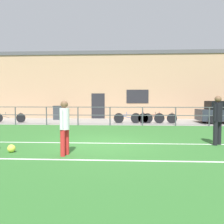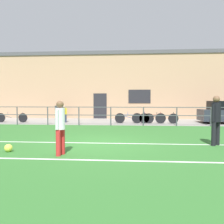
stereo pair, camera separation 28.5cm
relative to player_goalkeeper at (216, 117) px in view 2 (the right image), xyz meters
The scene contains 15 objects.
ground 4.31m from the player_goalkeeper, behind, with size 60.00×44.00×0.04m, color #33702D.
field_line_touchline 4.31m from the player_goalkeeper, behind, with size 36.00×0.11×0.00m, color white.
field_line_hash 4.90m from the player_goalkeeper, 150.83° to the right, with size 36.00×0.11×0.00m, color white.
pavement_strip 9.53m from the player_goalkeeper, 116.24° to the left, with size 48.00×5.00×0.02m, color gray.
perimeter_fence 7.33m from the player_goalkeeper, 124.92° to the left, with size 36.07×0.07×1.15m.
clubhouse_facade 13.03m from the player_goalkeeper, 108.96° to the left, with size 28.00×2.56×5.60m.
player_goalkeeper is the anchor object (origin of this frame).
player_winger 5.31m from the player_goalkeeper, 159.61° to the right, with size 0.28×0.42×1.57m.
soccer_ball_match 6.93m from the player_goalkeeper, 166.77° to the right, with size 0.24×0.24×0.24m, color #E5E04C.
spectator_child 10.56m from the player_goalkeeper, 135.37° to the left, with size 0.32×0.20×1.17m.
bicycle_parked_1 7.78m from the player_goalkeeper, 111.81° to the left, with size 2.29×0.04×0.77m.
bicycle_parked_2 7.30m from the player_goalkeeper, 97.76° to the left, with size 2.26×0.04×0.76m.
bicycle_parked_3 13.32m from the player_goalkeeper, 147.22° to the left, with size 2.23×0.04×0.73m.
bicycle_parked_4 7.45m from the player_goalkeeper, 103.89° to the left, with size 2.23×0.04×0.77m.
trash_bin_0 12.92m from the player_goalkeeper, 131.30° to the left, with size 0.69×0.58×1.09m.
Camera 2 is at (1.24, -8.44, 1.61)m, focal length 37.77 mm.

